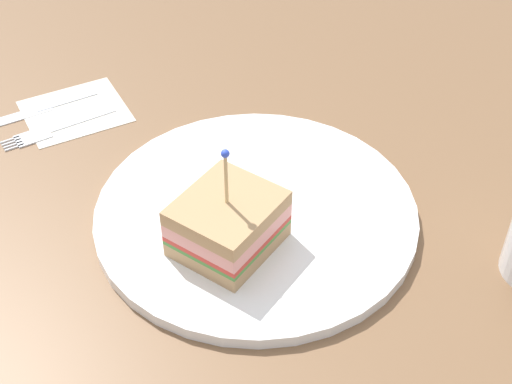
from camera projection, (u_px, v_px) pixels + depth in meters
The scene contains 6 objects.
ground_plane at pixel (256, 225), 67.77cm from camera, with size 114.74×114.74×2.00cm, color brown.
plate at pixel (256, 213), 66.72cm from camera, with size 29.21×29.21×1.14cm, color white.
sandwich_half_center at pixel (228, 223), 61.34cm from camera, with size 10.35×9.81×10.33cm.
napkin at pixel (75, 111), 79.40cm from camera, with size 10.49×9.44×0.15cm, color beige.
fork at pixel (47, 131), 76.51cm from camera, with size 12.39×2.39×0.35cm.
knife at pixel (37, 110), 79.37cm from camera, with size 12.20×2.06×0.35cm.
Camera 1 is at (27.53, 39.84, 46.50)cm, focal length 51.57 mm.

